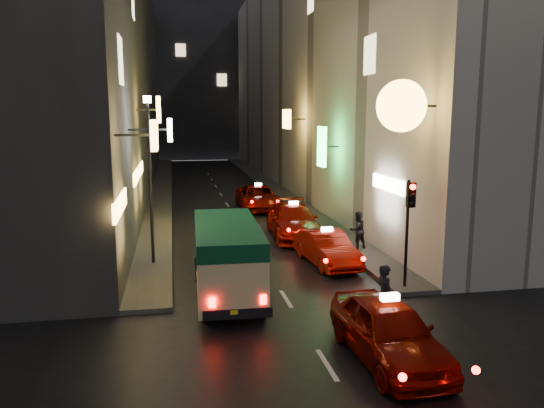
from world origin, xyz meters
TOP-DOWN VIEW (x-y plane):
  - building_left at (-8.00, 33.99)m, footprint 7.66×52.31m
  - building_right at (8.00, 33.99)m, footprint 7.99×52.00m
  - building_far at (0.00, 66.00)m, footprint 30.00×10.00m
  - sidewalk_left at (-4.25, 34.00)m, footprint 1.50×52.00m
  - sidewalk_right at (4.25, 34.00)m, footprint 1.50×52.00m
  - minibus at (-1.78, 9.05)m, footprint 2.11×5.54m
  - taxi_near at (1.48, 4.00)m, footprint 2.38×5.40m
  - taxi_second at (2.34, 12.00)m, footprint 2.47×4.97m
  - taxi_third at (2.14, 16.80)m, footprint 2.63×5.76m
  - taxi_far at (1.70, 24.51)m, footprint 2.21×5.27m
  - pedestrian_crossing at (2.18, 5.93)m, footprint 0.49×0.69m
  - pedestrian_sidewalk at (4.15, 13.63)m, footprint 0.76×0.58m
  - traffic_light at (4.00, 8.47)m, footprint 0.26×0.43m
  - lamp_post at (-4.20, 13.00)m, footprint 0.28×0.28m

SIDE VIEW (x-z plane):
  - sidewalk_left at x=-4.25m, z-range 0.00..0.15m
  - sidewalk_right at x=4.25m, z-range 0.00..0.15m
  - taxi_second at x=2.34m, z-range -0.08..1.61m
  - taxi_far at x=1.70m, z-range -0.08..1.76m
  - taxi_near at x=1.48m, z-range -0.08..1.78m
  - taxi_third at x=2.14m, z-range -0.08..1.88m
  - pedestrian_crossing at x=2.18m, z-range 0.00..1.95m
  - pedestrian_sidewalk at x=4.15m, z-range 0.15..1.93m
  - minibus at x=-1.78m, z-range 0.31..2.67m
  - traffic_light at x=4.00m, z-range 0.94..4.44m
  - lamp_post at x=-4.20m, z-range 0.61..6.84m
  - building_left at x=-8.00m, z-range 0.00..18.00m
  - building_right at x=8.00m, z-range 0.00..18.00m
  - building_far at x=0.00m, z-range 0.00..22.00m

